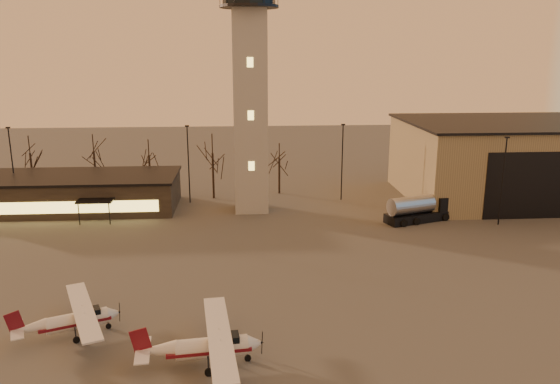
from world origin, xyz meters
name	(u,v)px	position (x,y,z in m)	size (l,w,h in m)	color
ground	(260,326)	(0.00, 0.00, 0.00)	(220.00, 220.00, 0.00)	#494643
control_tower	(250,77)	(0.00, 30.00, 16.33)	(6.80, 6.80, 32.60)	#A2A09A
hangar	(519,159)	(36.00, 33.98, 5.15)	(30.60, 20.60, 10.30)	#8A7E5A
terminal	(75,192)	(-21.99, 31.98, 2.16)	(25.40, 12.20, 4.30)	black
light_poles	(255,166)	(0.50, 31.00, 5.41)	(58.50, 12.25, 10.14)	black
tree_row	(150,151)	(-13.70, 39.16, 5.94)	(37.20, 9.20, 8.80)	black
cessna_front	(214,350)	(-3.02, -4.74, 1.02)	(8.57, 10.81, 2.97)	silver
cessna_rear	(79,323)	(-12.53, -0.31, 0.91)	(7.79, 9.43, 2.67)	silver
fuel_truck	(419,211)	(19.32, 23.99, 1.21)	(8.55, 4.88, 3.05)	black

